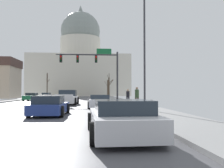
{
  "coord_description": "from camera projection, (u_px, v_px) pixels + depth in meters",
  "views": [
    {
      "loc": [
        4.48,
        -16.05,
        1.43
      ],
      "look_at": [
        8.44,
        36.01,
        3.02
      ],
      "focal_mm": 40.18,
      "sensor_mm": 36.0,
      "label": 1
    }
  ],
  "objects": [
    {
      "name": "bicycle_parked",
      "position": [
        151.0,
        108.0,
        14.47
      ],
      "size": [
        0.12,
        1.77,
        0.85
      ],
      "color": "black",
      "rests_on": "ground"
    },
    {
      "name": "street_lamp_right",
      "position": [
        140.0,
        40.0,
        18.12
      ],
      "size": [
        2.45,
        0.24,
        8.48
      ],
      "color": "#333338",
      "rests_on": "ground"
    },
    {
      "name": "bare_tree_02",
      "position": [
        109.0,
        86.0,
        58.67
      ],
      "size": [
        1.53,
        1.23,
        5.52
      ],
      "color": "#4C3D2D",
      "rests_on": "ground"
    },
    {
      "name": "capitol_building",
      "position": [
        80.0,
        65.0,
        88.49
      ],
      "size": [
        33.18,
        21.28,
        32.15
      ],
      "color": "beige",
      "rests_on": "ground"
    },
    {
      "name": "pedestrian_01",
      "position": [
        128.0,
        96.0,
        25.15
      ],
      "size": [
        0.35,
        0.34,
        1.56
      ],
      "color": "#33333D",
      "rests_on": "ground"
    },
    {
      "name": "sedan_near_02",
      "position": [
        50.0,
        106.0,
        15.07
      ],
      "size": [
        2.1,
        4.37,
        1.19
      ],
      "color": "navy",
      "rests_on": "ground"
    },
    {
      "name": "ground",
      "position": [
        21.0,
        114.0,
        15.61
      ],
      "size": [
        20.0,
        180.0,
        0.2
      ],
      "color": "#4D4D52"
    },
    {
      "name": "sedan_near_03",
      "position": [
        121.0,
        119.0,
        8.04
      ],
      "size": [
        2.2,
        4.72,
        1.18
      ],
      "color": "silver",
      "rests_on": "ground"
    },
    {
      "name": "pickup_truck_near_00",
      "position": [
        67.0,
        98.0,
        27.88
      ],
      "size": [
        2.39,
        5.5,
        1.62
      ],
      "color": "silver",
      "rests_on": "ground"
    },
    {
      "name": "sedan_near_01",
      "position": [
        100.0,
        102.0,
        21.96
      ],
      "size": [
        2.08,
        4.51,
        1.16
      ],
      "color": "silver",
      "rests_on": "ground"
    },
    {
      "name": "bare_tree_01",
      "position": [
        47.0,
        84.0,
        69.14
      ],
      "size": [
        1.05,
        1.95,
        6.44
      ],
      "color": "#423328",
      "rests_on": "ground"
    },
    {
      "name": "pedestrian_00",
      "position": [
        137.0,
        96.0,
        20.99
      ],
      "size": [
        0.35,
        0.34,
        1.69
      ],
      "color": "#4C4238",
      "rests_on": "ground"
    },
    {
      "name": "sedan_oncoming_01",
      "position": [
        46.0,
        96.0,
        52.06
      ],
      "size": [
        1.96,
        4.58,
        1.22
      ],
      "color": "silver",
      "rests_on": "ground"
    },
    {
      "name": "bare_tree_00",
      "position": [
        108.0,
        88.0,
        64.54
      ],
      "size": [
        1.92,
        2.09,
        4.27
      ],
      "color": "brown",
      "rests_on": "ground"
    },
    {
      "name": "sedan_oncoming_00",
      "position": [
        31.0,
        97.0,
        40.13
      ],
      "size": [
        2.04,
        4.25,
        1.24
      ],
      "color": "#1E7247",
      "rests_on": "ground"
    },
    {
      "name": "signal_gantry",
      "position": [
        95.0,
        63.0,
        31.93
      ],
      "size": [
        7.91,
        0.41,
        6.81
      ],
      "color": "#28282D",
      "rests_on": "ground"
    }
  ]
}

